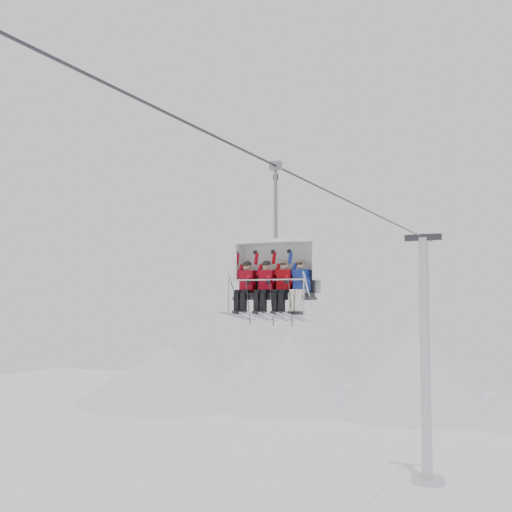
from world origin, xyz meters
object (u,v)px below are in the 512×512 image
at_px(chairlift_carrier, 278,268).
at_px(skier_center_left, 265,286).
at_px(skier_far_left, 246,286).
at_px(skier_center_right, 283,286).
at_px(skier_far_right, 300,285).
at_px(lift_tower_right, 426,375).

distance_m(chairlift_carrier, skier_center_left, 0.59).
relative_size(skier_far_left, skier_center_right, 1.00).
distance_m(skier_far_left, skier_center_left, 0.55).
xyz_separation_m(skier_far_left, skier_far_right, (1.50, 0.00, 0.00)).
distance_m(skier_center_left, skier_center_right, 0.50).
xyz_separation_m(lift_tower_right, skier_center_right, (0.28, -20.98, 4.40)).
height_order(skier_center_right, skier_far_right, same).
bearing_deg(lift_tower_right, skier_center_right, -89.23).
bearing_deg(skier_center_right, lift_tower_right, 90.77).
xyz_separation_m(skier_far_left, skier_center_left, (0.55, 0.00, 0.00)).
bearing_deg(skier_center_left, chairlift_carrier, 54.48).
bearing_deg(lift_tower_right, skier_far_left, -92.10).
relative_size(lift_tower_right, chairlift_carrier, 3.38).
bearing_deg(skier_center_left, skier_far_left, 180.00).
height_order(lift_tower_right, skier_far_right, lift_tower_right).
height_order(lift_tower_right, skier_center_right, lift_tower_right).
distance_m(skier_center_right, skier_far_right, 0.45).
xyz_separation_m(skier_far_left, skier_center_right, (1.05, 0.00, 0.00)).
bearing_deg(skier_center_right, skier_center_left, 180.00).
height_order(skier_far_left, skier_center_left, same).
relative_size(skier_center_right, skier_far_right, 1.00).
distance_m(lift_tower_right, skier_center_right, 21.43).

